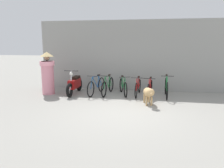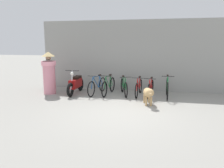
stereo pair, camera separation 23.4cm
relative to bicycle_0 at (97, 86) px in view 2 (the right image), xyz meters
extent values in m
plane|color=gray|center=(1.40, -2.28, -0.35)|extent=(60.00, 60.00, 0.00)
cube|color=gray|center=(1.40, 1.20, 1.22)|extent=(8.58, 0.20, 3.13)
torus|color=black|center=(-0.10, -0.54, -0.03)|extent=(0.15, 0.63, 0.64)
torus|color=black|center=(0.10, 0.53, -0.03)|extent=(0.15, 0.63, 0.64)
cylinder|color=#1959A5|center=(-0.02, -0.12, 0.18)|extent=(0.12, 0.53, 0.53)
cylinder|color=#1959A5|center=(0.03, 0.18, 0.16)|extent=(0.05, 0.14, 0.48)
cylinder|color=#1959A5|center=(-0.01, -0.07, 0.42)|extent=(0.14, 0.62, 0.06)
cylinder|color=#1959A5|center=(0.06, 0.33, -0.05)|extent=(0.10, 0.41, 0.08)
cylinder|color=#1959A5|center=(0.07, 0.38, 0.19)|extent=(0.08, 0.32, 0.45)
cylinder|color=#1959A5|center=(-0.08, -0.46, 0.20)|extent=(0.06, 0.19, 0.47)
cube|color=black|center=(0.04, 0.24, 0.43)|extent=(0.10, 0.19, 0.05)
cylinder|color=black|center=(-0.07, -0.38, 0.47)|extent=(0.46, 0.11, 0.02)
torus|color=black|center=(0.43, -0.48, -0.02)|extent=(0.11, 0.65, 0.65)
torus|color=black|center=(0.53, 0.57, -0.02)|extent=(0.11, 0.65, 0.65)
cylinder|color=#1E7238|center=(0.47, -0.07, 0.19)|extent=(0.08, 0.52, 0.54)
cylinder|color=#1E7238|center=(0.50, 0.23, 0.17)|extent=(0.04, 0.14, 0.49)
cylinder|color=#1E7238|center=(0.47, -0.02, 0.43)|extent=(0.09, 0.61, 0.06)
cylinder|color=#1E7238|center=(0.51, 0.37, -0.05)|extent=(0.07, 0.40, 0.08)
cylinder|color=#1E7238|center=(0.51, 0.43, 0.19)|extent=(0.06, 0.32, 0.45)
cylinder|color=#1E7238|center=(0.43, -0.40, 0.21)|extent=(0.05, 0.19, 0.48)
cube|color=black|center=(0.50, 0.28, 0.44)|extent=(0.09, 0.19, 0.05)
cylinder|color=black|center=(0.44, -0.32, 0.49)|extent=(0.46, 0.07, 0.02)
torus|color=black|center=(1.27, -0.36, -0.04)|extent=(0.23, 0.60, 0.62)
torus|color=black|center=(0.98, 0.55, -0.04)|extent=(0.23, 0.60, 0.62)
cylinder|color=#1E7238|center=(1.16, -0.01, 0.16)|extent=(0.17, 0.46, 0.51)
cylinder|color=#1E7238|center=(1.07, 0.25, 0.15)|extent=(0.06, 0.13, 0.47)
cylinder|color=#1E7238|center=(1.14, 0.04, 0.39)|extent=(0.20, 0.54, 0.06)
cylinder|color=#1E7238|center=(1.03, 0.38, -0.06)|extent=(0.14, 0.36, 0.07)
cylinder|color=#1E7238|center=(1.02, 0.43, 0.17)|extent=(0.11, 0.28, 0.43)
cylinder|color=#1E7238|center=(1.25, -0.30, 0.19)|extent=(0.08, 0.17, 0.45)
cube|color=black|center=(1.06, 0.30, 0.41)|extent=(0.12, 0.19, 0.05)
cylinder|color=black|center=(1.23, -0.23, 0.45)|extent=(0.45, 0.16, 0.02)
torus|color=black|center=(1.69, -0.42, -0.04)|extent=(0.09, 0.61, 0.61)
torus|color=black|center=(1.77, 0.57, -0.04)|extent=(0.09, 0.61, 0.61)
cylinder|color=red|center=(1.72, -0.04, 0.15)|extent=(0.07, 0.49, 0.50)
cylinder|color=red|center=(1.74, 0.25, 0.14)|extent=(0.04, 0.13, 0.46)
cylinder|color=red|center=(1.73, 0.01, 0.38)|extent=(0.07, 0.58, 0.06)
cylinder|color=red|center=(1.76, 0.38, -0.07)|extent=(0.06, 0.38, 0.07)
cylinder|color=red|center=(1.76, 0.43, 0.16)|extent=(0.05, 0.30, 0.43)
cylinder|color=red|center=(1.70, -0.35, 0.18)|extent=(0.04, 0.18, 0.45)
cube|color=black|center=(1.75, 0.30, 0.40)|extent=(0.08, 0.18, 0.05)
cylinder|color=black|center=(1.70, -0.27, 0.44)|extent=(0.46, 0.06, 0.02)
torus|color=black|center=(2.17, -0.52, -0.04)|extent=(0.11, 0.61, 0.61)
torus|color=black|center=(2.26, 0.45, -0.04)|extent=(0.11, 0.61, 0.61)
cylinder|color=red|center=(2.20, -0.15, 0.16)|extent=(0.08, 0.49, 0.51)
cylinder|color=red|center=(2.23, 0.13, 0.14)|extent=(0.04, 0.13, 0.46)
cylinder|color=red|center=(2.21, -0.10, 0.38)|extent=(0.09, 0.57, 0.06)
cylinder|color=red|center=(2.25, 0.27, -0.06)|extent=(0.07, 0.37, 0.07)
cylinder|color=red|center=(2.25, 0.32, 0.16)|extent=(0.06, 0.29, 0.43)
cylinder|color=red|center=(2.17, -0.45, 0.18)|extent=(0.05, 0.18, 0.45)
cube|color=black|center=(2.24, 0.18, 0.40)|extent=(0.09, 0.19, 0.05)
cylinder|color=black|center=(2.18, -0.38, 0.44)|extent=(0.46, 0.07, 0.02)
torus|color=black|center=(2.85, -0.51, 0.00)|extent=(0.05, 0.70, 0.70)
torus|color=black|center=(2.86, 0.48, 0.00)|extent=(0.05, 0.70, 0.70)
cylinder|color=#1E7238|center=(2.86, -0.13, 0.23)|extent=(0.04, 0.49, 0.58)
cylinder|color=#1E7238|center=(2.86, 0.16, 0.21)|extent=(0.03, 0.13, 0.53)
cylinder|color=#1E7238|center=(2.86, -0.08, 0.49)|extent=(0.04, 0.57, 0.06)
cylinder|color=#1E7238|center=(2.86, 0.29, -0.02)|extent=(0.03, 0.38, 0.08)
cylinder|color=#1E7238|center=(2.86, 0.34, 0.24)|extent=(0.03, 0.30, 0.49)
cylinder|color=#1E7238|center=(2.85, -0.44, 0.26)|extent=(0.03, 0.18, 0.51)
cube|color=black|center=(2.86, 0.21, 0.51)|extent=(0.07, 0.18, 0.05)
cylinder|color=black|center=(2.85, -0.36, 0.55)|extent=(0.46, 0.03, 0.02)
torus|color=black|center=(-0.92, -0.71, -0.06)|extent=(0.12, 0.57, 0.57)
torus|color=black|center=(-0.93, 0.53, -0.06)|extent=(0.12, 0.57, 0.57)
cube|color=maroon|center=(-0.92, -0.09, 0.10)|extent=(0.29, 0.93, 0.36)
cube|color=black|center=(-0.93, 0.07, 0.33)|extent=(0.25, 0.59, 0.10)
cylinder|color=silver|center=(-0.92, -0.48, 0.39)|extent=(0.05, 0.14, 0.59)
cylinder|color=silver|center=(-0.92, -0.62, 0.02)|extent=(0.04, 0.21, 0.19)
cylinder|color=black|center=(-0.92, -0.44, 0.68)|extent=(0.58, 0.03, 0.03)
sphere|color=silver|center=(-0.92, -0.47, 0.56)|extent=(0.14, 0.14, 0.14)
ellipsoid|color=tan|center=(2.15, -1.16, 0.08)|extent=(0.45, 0.72, 0.31)
cylinder|color=tan|center=(2.28, -1.35, -0.19)|extent=(0.08, 0.08, 0.31)
cylinder|color=tan|center=(2.11, -1.38, -0.19)|extent=(0.08, 0.08, 0.31)
cylinder|color=tan|center=(2.19, -0.94, -0.19)|extent=(0.08, 0.08, 0.31)
cylinder|color=tan|center=(2.03, -0.98, -0.19)|extent=(0.08, 0.08, 0.31)
sphere|color=tan|center=(2.24, -1.56, 0.16)|extent=(0.31, 0.31, 0.26)
ellipsoid|color=tan|center=(2.26, -1.67, 0.14)|extent=(0.13, 0.16, 0.10)
cylinder|color=tan|center=(2.06, -0.72, 0.05)|extent=(0.11, 0.29, 0.17)
cylinder|color=pink|center=(-2.01, -0.29, 0.35)|extent=(0.63, 0.63, 1.39)
cylinder|color=#FFA0B2|center=(-2.01, -0.29, 0.95)|extent=(0.74, 0.74, 0.18)
sphere|color=tan|center=(-2.01, -0.29, 1.17)|extent=(0.27, 0.27, 0.22)
cone|color=tan|center=(-2.01, -0.29, 1.33)|extent=(0.68, 0.68, 0.19)
camera|label=1|loc=(2.20, -8.73, 1.76)|focal=35.00mm
camera|label=2|loc=(2.43, -8.68, 1.76)|focal=35.00mm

